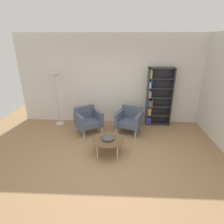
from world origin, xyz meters
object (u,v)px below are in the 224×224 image
object	(u,v)px
bookshelf_tall	(157,98)
coffee_table_low	(108,140)
armchair_corner_red	(130,119)
floor_lamp_torchiere	(55,82)
decorative_bowl	(108,138)
armchair_spare_guest	(88,120)

from	to	relation	value
bookshelf_tall	coffee_table_low	xyz separation A→B (m)	(-1.49, -1.84, -0.55)
armchair_corner_red	floor_lamp_torchiere	distance (m)	2.62
bookshelf_tall	decorative_bowl	xyz separation A→B (m)	(-1.49, -1.84, -0.49)
decorative_bowl	armchair_corner_red	xyz separation A→B (m)	(0.59, 1.20, -0.02)
armchair_corner_red	armchair_spare_guest	size ratio (longest dim) A/B	0.95
decorative_bowl	armchair_corner_red	distance (m)	1.33
bookshelf_tall	coffee_table_low	world-z (taller)	bookshelf_tall
bookshelf_tall	decorative_bowl	distance (m)	2.42
bookshelf_tall	floor_lamp_torchiere	xyz separation A→B (m)	(-3.26, -0.17, 0.53)
armchair_corner_red	armchair_spare_guest	distance (m)	1.28
decorative_bowl	armchair_spare_guest	bearing A→B (deg)	121.62
armchair_corner_red	decorative_bowl	bearing A→B (deg)	-95.22
floor_lamp_torchiere	coffee_table_low	bearing A→B (deg)	-43.37
coffee_table_low	armchair_corner_red	world-z (taller)	armchair_corner_red
decorative_bowl	floor_lamp_torchiere	world-z (taller)	floor_lamp_torchiere
bookshelf_tall	decorative_bowl	bearing A→B (deg)	-129.10
armchair_corner_red	floor_lamp_torchiere	bearing A→B (deg)	-170.37
coffee_table_low	decorative_bowl	bearing A→B (deg)	90.00
armchair_spare_guest	floor_lamp_torchiere	bearing A→B (deg)	118.42
coffee_table_low	decorative_bowl	size ratio (longest dim) A/B	2.50
bookshelf_tall	coffee_table_low	size ratio (longest dim) A/B	2.37
armchair_spare_guest	floor_lamp_torchiere	distance (m)	1.59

